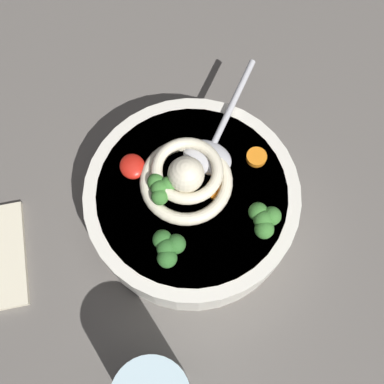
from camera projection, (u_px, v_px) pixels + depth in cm
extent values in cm
cube|color=#5B5651|center=(186.00, 227.00, 62.39)|extent=(108.42, 108.42, 3.85)
cylinder|color=silver|center=(192.00, 202.00, 58.07)|extent=(25.74, 25.74, 6.75)
cylinder|color=#B27A33|center=(192.00, 201.00, 57.82)|extent=(22.65, 22.65, 6.21)
torus|color=beige|center=(186.00, 181.00, 54.61)|extent=(10.90, 10.90, 1.50)
torus|color=beige|center=(187.00, 170.00, 53.80)|extent=(11.67, 11.67, 1.35)
sphere|color=beige|center=(186.00, 174.00, 52.79)|extent=(4.23, 4.23, 4.23)
ellipsoid|color=#B7B7BC|center=(207.00, 157.00, 55.67)|extent=(7.42, 7.24, 1.60)
cylinder|color=#B7B7BC|center=(231.00, 107.00, 58.15)|extent=(10.32, 11.95, 0.80)
ellipsoid|color=red|center=(132.00, 166.00, 55.29)|extent=(3.34, 3.00, 1.50)
cylinder|color=#7A9E60|center=(160.00, 193.00, 54.28)|extent=(1.01, 1.01, 1.09)
sphere|color=#38752D|center=(159.00, 188.00, 52.85)|extent=(1.99, 1.99, 1.99)
sphere|color=#38752D|center=(156.00, 182.00, 53.34)|extent=(1.99, 1.99, 1.99)
sphere|color=#38752D|center=(160.00, 197.00, 52.58)|extent=(1.99, 1.99, 1.99)
sphere|color=#38752D|center=(167.00, 185.00, 53.14)|extent=(1.99, 1.99, 1.99)
cylinder|color=#7A9E60|center=(261.00, 224.00, 52.87)|extent=(1.11, 1.11, 1.19)
sphere|color=#38752D|center=(263.00, 220.00, 51.30)|extent=(2.18, 2.18, 2.18)
sphere|color=#38752D|center=(258.00, 212.00, 51.84)|extent=(2.18, 2.18, 2.18)
sphere|color=#38752D|center=(264.00, 229.00, 51.01)|extent=(2.18, 2.18, 2.18)
sphere|color=#38752D|center=(272.00, 216.00, 51.62)|extent=(2.18, 2.18, 2.18)
cylinder|color=#7A9E60|center=(167.00, 252.00, 51.71)|extent=(1.12, 1.12, 1.20)
sphere|color=#2D6628|center=(167.00, 248.00, 50.13)|extent=(2.19, 2.19, 2.19)
sphere|color=#2D6628|center=(162.00, 240.00, 50.68)|extent=(2.19, 2.19, 2.19)
sphere|color=#2D6628|center=(167.00, 258.00, 49.84)|extent=(2.19, 2.19, 2.19)
sphere|color=#2D6628|center=(176.00, 244.00, 50.46)|extent=(2.19, 2.19, 2.19)
cylinder|color=orange|center=(220.00, 193.00, 54.53)|extent=(2.91, 2.91, 0.68)
cylinder|color=orange|center=(256.00, 157.00, 56.16)|extent=(2.46, 2.46, 0.73)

